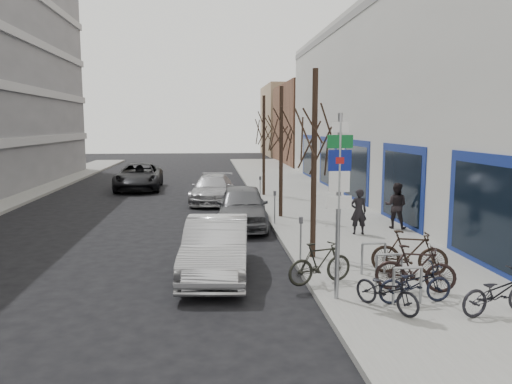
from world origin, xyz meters
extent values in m
plane|color=black|center=(0.00, 0.00, 0.00)|extent=(120.00, 120.00, 0.00)
cube|color=slate|center=(4.50, 10.00, 0.07)|extent=(5.00, 70.00, 0.15)
cube|color=brown|center=(13.00, 40.00, 4.00)|extent=(12.00, 14.00, 8.00)
cube|color=#937A5B|center=(13.50, 55.00, 4.50)|extent=(13.00, 12.00, 9.00)
cylinder|color=gray|center=(2.40, 0.00, 2.10)|extent=(0.10, 0.10, 4.20)
cube|color=white|center=(2.40, -0.03, 3.90)|extent=(0.35, 0.03, 0.22)
cube|color=#0C5926|center=(2.40, -0.03, 3.60)|extent=(0.55, 0.03, 0.28)
cube|color=navy|center=(2.40, -0.03, 3.20)|extent=(0.50, 0.03, 0.45)
cube|color=maroon|center=(2.40, -0.04, 3.20)|extent=(0.18, 0.02, 0.14)
cube|color=white|center=(2.40, -0.03, 2.75)|extent=(0.45, 0.03, 0.45)
cube|color=white|center=(2.40, -0.03, 2.30)|extent=(0.55, 0.03, 0.28)
cylinder|color=gray|center=(3.50, -0.50, 0.55)|extent=(0.06, 0.06, 0.80)
cylinder|color=gray|center=(4.10, -0.50, 0.55)|extent=(0.06, 0.06, 0.80)
cylinder|color=gray|center=(3.80, -0.50, 0.95)|extent=(0.60, 0.06, 0.06)
cylinder|color=gray|center=(3.50, 0.60, 0.55)|extent=(0.06, 0.06, 0.80)
cylinder|color=gray|center=(4.10, 0.60, 0.55)|extent=(0.06, 0.06, 0.80)
cylinder|color=gray|center=(3.80, 0.60, 0.95)|extent=(0.60, 0.06, 0.06)
cylinder|color=gray|center=(3.50, 1.70, 0.55)|extent=(0.06, 0.06, 0.80)
cylinder|color=gray|center=(4.10, 1.70, 0.55)|extent=(0.06, 0.06, 0.80)
cylinder|color=gray|center=(3.80, 1.70, 0.95)|extent=(0.60, 0.06, 0.06)
cylinder|color=black|center=(2.60, 3.50, 2.75)|extent=(0.16, 0.16, 5.50)
cylinder|color=black|center=(2.60, 10.00, 2.75)|extent=(0.16, 0.16, 5.50)
cylinder|color=black|center=(2.60, 16.50, 2.75)|extent=(0.16, 0.16, 5.50)
cylinder|color=gray|center=(2.15, 3.00, 0.70)|extent=(0.05, 0.05, 1.10)
cube|color=#3F3F44|center=(2.15, 3.00, 1.33)|extent=(0.10, 0.08, 0.18)
cylinder|color=gray|center=(2.15, 8.50, 0.70)|extent=(0.05, 0.05, 1.10)
cube|color=#3F3F44|center=(2.15, 8.50, 1.33)|extent=(0.10, 0.08, 0.18)
cylinder|color=gray|center=(2.15, 14.00, 0.70)|extent=(0.05, 0.05, 1.10)
cube|color=#3F3F44|center=(2.15, 14.00, 1.33)|extent=(0.10, 0.08, 0.18)
imported|color=black|center=(3.26, -0.76, 0.63)|extent=(1.26, 1.57, 0.96)
imported|color=black|center=(4.31, 0.28, 0.70)|extent=(1.90, 1.02, 1.11)
imported|color=black|center=(4.00, -0.42, 0.65)|extent=(1.67, 0.59, 1.00)
imported|color=black|center=(2.26, 1.04, 0.67)|extent=(1.80, 1.02, 1.05)
imported|color=black|center=(5.39, -1.21, 0.68)|extent=(1.80, 0.89, 1.05)
imported|color=black|center=(4.69, 1.56, 0.73)|extent=(2.00, 1.11, 1.16)
imported|color=#ACADB1|center=(-0.20, 2.40, 0.76)|extent=(1.96, 4.71, 1.52)
imported|color=#55565B|center=(0.91, 8.69, 0.81)|extent=(2.18, 4.85, 1.62)
imported|color=#A1A1A6|center=(-0.20, 14.96, 0.69)|extent=(2.54, 5.00, 1.39)
imported|color=black|center=(-4.65, 20.53, 0.80)|extent=(2.86, 5.83, 1.60)
imported|color=black|center=(4.81, 6.32, 0.95)|extent=(0.60, 0.40, 1.60)
imported|color=black|center=(6.47, 7.18, 1.01)|extent=(0.76, 0.68, 1.71)
camera|label=1|loc=(-0.36, -10.38, 3.95)|focal=35.00mm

